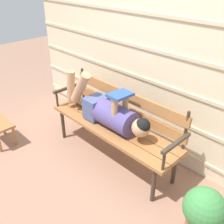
{
  "coord_description": "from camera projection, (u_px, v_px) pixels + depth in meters",
  "views": [
    {
      "loc": [
        1.76,
        -1.5,
        2.02
      ],
      "look_at": [
        0.0,
        0.2,
        0.63
      ],
      "focal_mm": 41.24,
      "sensor_mm": 36.0,
      "label": 1
    }
  ],
  "objects": [
    {
      "name": "potted_plant",
      "position": [
        203.0,
        214.0,
        2.03
      ],
      "size": [
        0.34,
        0.34,
        0.55
      ],
      "color": "#AD5B3D",
      "rests_on": "ground"
    },
    {
      "name": "house_siding",
      "position": [
        145.0,
        63.0,
        2.91
      ],
      "size": [
        4.04,
        0.08,
        2.13
      ],
      "color": "beige",
      "rests_on": "ground"
    },
    {
      "name": "ground_plane",
      "position": [
        100.0,
        165.0,
        3.0
      ],
      "size": [
        12.0,
        12.0,
        0.0
      ],
      "primitive_type": "plane",
      "color": "#936B56"
    },
    {
      "name": "reclining_person",
      "position": [
        106.0,
        110.0,
        2.88
      ],
      "size": [
        1.7,
        0.28,
        0.56
      ],
      "color": "#514784"
    },
    {
      "name": "park_bench",
      "position": [
        116.0,
        120.0,
        2.92
      ],
      "size": [
        1.7,
        0.46,
        0.87
      ],
      "color": "#9E6638",
      "rests_on": "ground"
    }
  ]
}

